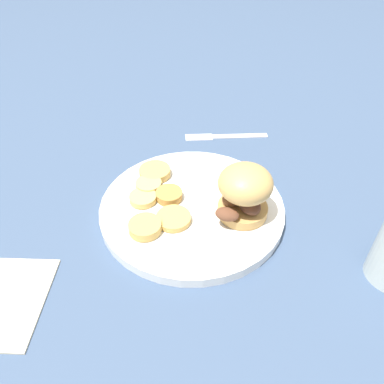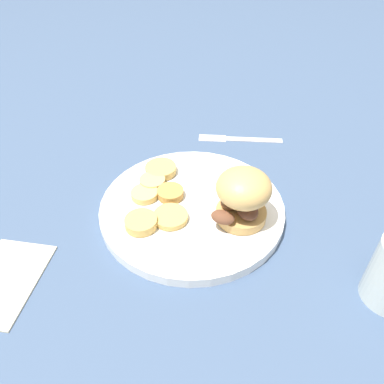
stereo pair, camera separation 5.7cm
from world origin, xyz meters
TOP-DOWN VIEW (x-y plane):
  - ground_plane at (0.00, 0.00)m, footprint 4.00×4.00m
  - dinner_plate at (0.00, 0.00)m, footprint 0.30×0.30m
  - sandwich at (0.02, -0.08)m, footprint 0.10×0.08m
  - potato_round_0 at (-0.09, 0.03)m, footprint 0.05×0.05m
  - potato_round_1 at (0.00, 0.08)m, footprint 0.04×0.04m
  - potato_round_2 at (0.04, 0.09)m, footprint 0.06×0.06m
  - potato_round_3 at (-0.05, 0.01)m, footprint 0.05×0.05m
  - potato_round_4 at (-0.01, 0.04)m, footprint 0.04×0.04m
  - potato_round_5 at (-0.03, 0.08)m, footprint 0.05×0.05m
  - fork at (0.24, 0.05)m, footprint 0.11×0.16m
  - napkin at (-0.27, 0.13)m, footprint 0.17×0.14m

SIDE VIEW (x-z plane):
  - ground_plane at x=0.00m, z-range 0.00..0.00m
  - fork at x=0.24m, z-range 0.00..0.00m
  - napkin at x=-0.27m, z-range 0.00..0.01m
  - dinner_plate at x=0.00m, z-range 0.00..0.02m
  - potato_round_3 at x=-0.05m, z-range 0.02..0.03m
  - potato_round_5 at x=-0.03m, z-range 0.02..0.03m
  - potato_round_1 at x=0.00m, z-range 0.02..0.03m
  - potato_round_2 at x=0.04m, z-range 0.02..0.03m
  - potato_round_4 at x=-0.01m, z-range 0.02..0.03m
  - potato_round_0 at x=-0.09m, z-range 0.02..0.03m
  - sandwich at x=0.02m, z-range 0.02..0.11m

